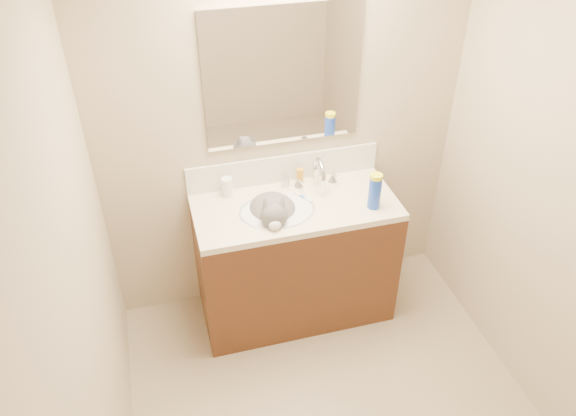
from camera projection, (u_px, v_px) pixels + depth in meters
room_shell at (367, 214)px, 2.16m from camera, size 2.24×2.54×2.52m
vanity_cabinet at (295, 262)px, 3.55m from camera, size 1.20×0.55×0.82m
counter_slab at (296, 207)px, 3.30m from camera, size 1.20×0.55×0.04m
basin at (277, 220)px, 3.28m from camera, size 0.45×0.36×0.14m
faucet at (318, 175)px, 3.38m from camera, size 0.28×0.20×0.21m
cat at (273, 214)px, 3.26m from camera, size 0.35×0.43×0.32m
backsplash at (284, 168)px, 3.44m from camera, size 1.20×0.02×0.18m
mirror at (283, 77)px, 3.09m from camera, size 0.90×0.02×0.80m
pill_bottle at (227, 187)px, 3.33m from camera, size 0.08×0.08×0.12m
pill_label at (227, 189)px, 3.33m from camera, size 0.08×0.08×0.04m
silver_jar at (285, 182)px, 3.43m from camera, size 0.06×0.06×0.06m
amber_bottle at (300, 176)px, 3.43m from camera, size 0.04×0.04×0.10m
toothbrush at (303, 197)px, 3.34m from camera, size 0.09×0.14×0.01m
toothbrush_head at (303, 196)px, 3.34m from camera, size 0.03×0.03×0.02m
spray_can at (375, 193)px, 3.21m from camera, size 0.09×0.09×0.20m
spray_cap at (376, 178)px, 3.15m from camera, size 0.08×0.08×0.04m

